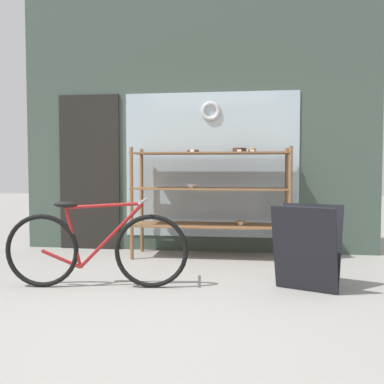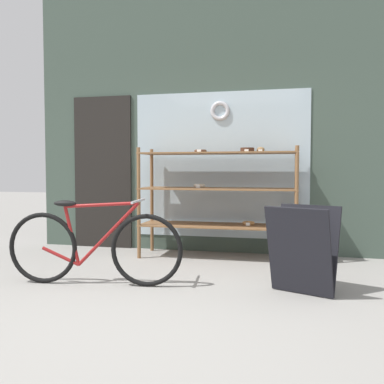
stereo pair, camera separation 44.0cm
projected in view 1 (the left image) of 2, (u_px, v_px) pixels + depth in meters
The scene contains 5 objects.
ground_plane at pixel (154, 316), 3.20m from camera, with size 30.00×30.00×0.00m, color gray.
storefront_facade at pixel (193, 109), 5.66m from camera, with size 4.72×0.13×3.92m.
display_case at pixel (212, 190), 5.28m from camera, with size 1.92×0.55×1.37m.
bicycle at pixel (96, 248), 3.94m from camera, with size 1.69×0.46×0.81m.
sandwich_board at pixel (307, 248), 3.83m from camera, with size 0.66×0.56×0.77m.
Camera 1 is at (0.69, -3.08, 1.10)m, focal length 40.00 mm.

